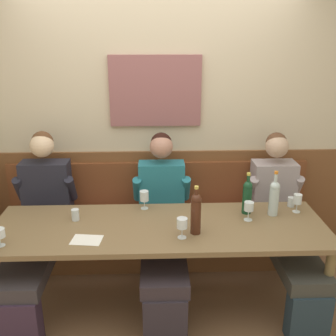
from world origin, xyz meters
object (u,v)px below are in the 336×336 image
wall_bench (159,234)px  wine_bottle_amber_mid (196,212)px  dining_table (160,234)px  wine_bottle_green_tall (274,197)px  wine_glass_by_bottle (298,200)px  water_tumbler_left (291,202)px  person_right_seat (38,221)px  wine_bottle_clear_water (247,196)px  wine_glass_center_rear (249,207)px  wine_glass_near_bucket (182,224)px  wine_glass_center_front (144,196)px  person_center_right_seat (283,216)px  person_center_left_seat (163,220)px  water_tumbler_center (75,215)px

wall_bench → wine_bottle_amber_mid: 1.03m
wine_bottle_amber_mid → dining_table: bearing=154.3°
wine_bottle_green_tall → wine_glass_by_bottle: (0.21, 0.04, -0.05)m
wine_glass_by_bottle → water_tumbler_left: size_ratio=1.90×
person_right_seat → wine_bottle_green_tall: (1.91, -0.16, 0.26)m
wine_bottle_clear_water → wine_glass_center_rear: 0.13m
wine_bottle_green_tall → wine_glass_near_bucket: bearing=-155.1°
dining_table → wine_glass_center_front: bearing=111.4°
person_center_right_seat → wine_bottle_clear_water: person_center_right_seat is taller
dining_table → wine_glass_by_bottle: 1.14m
dining_table → wine_glass_center_front: wine_glass_center_front is taller
person_center_left_seat → wine_bottle_amber_mid: (0.23, -0.43, 0.28)m
dining_table → person_center_right_seat: size_ratio=2.00×
wall_bench → wine_glass_by_bottle: size_ratio=18.49×
wine_glass_center_front → person_center_left_seat: bearing=-0.2°
wall_bench → dining_table: bearing=-90.0°
water_tumbler_left → water_tumbler_center: 1.76m
wine_bottle_amber_mid → wine_glass_center_front: (-0.38, 0.43, -0.06)m
person_center_right_seat → wine_glass_near_bucket: 1.05m
wall_bench → wine_glass_center_front: (-0.12, -0.37, 0.55)m
wine_glass_by_bottle → wine_glass_center_rear: 0.44m
wine_bottle_amber_mid → person_center_left_seat: bearing=118.1°
person_right_seat → person_center_right_seat: person_right_seat is taller
dining_table → water_tumbler_center: size_ratio=28.09×
wine_bottle_green_tall → water_tumbler_left: wine_bottle_green_tall is taller
person_center_right_seat → dining_table: bearing=-162.7°
person_right_seat → water_tumbler_left: (2.10, -0.01, 0.14)m
wine_glass_near_bucket → wine_bottle_clear_water: bearing=35.3°
person_center_left_seat → person_right_seat: bearing=179.5°
person_center_left_seat → wine_bottle_amber_mid: 0.56m
wine_bottle_clear_water → wine_glass_near_bucket: wine_bottle_clear_water is taller
person_right_seat → wine_glass_near_bucket: bearing=-23.5°
wine_bottle_green_tall → person_center_right_seat: bearing=49.6°
dining_table → wine_bottle_clear_water: size_ratio=7.37×
wine_bottle_green_tall → wine_bottle_clear_water: bearing=169.4°
water_tumbler_left → wine_glass_center_rear: bearing=-150.1°
person_right_seat → wine_glass_near_bucket: 1.28m
wine_bottle_amber_mid → wine_glass_near_bucket: (-0.10, -0.07, -0.06)m
wine_bottle_green_tall → wine_glass_by_bottle: size_ratio=2.40×
dining_table → water_tumbler_center: bearing=169.9°
person_right_seat → wine_bottle_clear_water: size_ratio=3.78×
person_center_left_seat → wine_bottle_clear_water: person_center_left_seat is taller
person_right_seat → wine_glass_center_front: bearing=-0.5°
dining_table → wine_bottle_green_tall: size_ratio=6.89×
water_tumbler_center → person_center_right_seat: bearing=7.1°
person_center_right_seat → wine_bottle_amber_mid: (-0.79, -0.45, 0.27)m
wall_bench → person_center_left_seat: 0.50m
wine_bottle_green_tall → wine_glass_center_rear: bearing=-157.6°
wall_bench → person_right_seat: size_ratio=2.18×
wine_glass_center_front → water_tumbler_left: bearing=-0.0°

